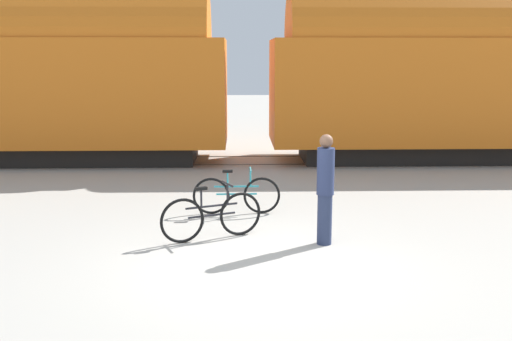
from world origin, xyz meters
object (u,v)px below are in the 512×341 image
at_px(person_in_navy, 325,188).
at_px(bicycle_black, 212,216).
at_px(freight_train, 249,73).
at_px(bicycle_teal, 237,195).

bearing_deg(person_in_navy, bicycle_black, 114.59).
height_order(freight_train, person_in_navy, freight_train).
distance_m(freight_train, bicycle_black, 8.15).
height_order(freight_train, bicycle_teal, freight_train).
xyz_separation_m(freight_train, bicycle_teal, (-0.36, -6.16, -2.21)).
distance_m(bicycle_black, person_in_navy, 1.97).
relative_size(freight_train, bicycle_black, 14.58).
bearing_deg(freight_train, bicycle_teal, -93.30).
relative_size(bicycle_teal, bicycle_black, 1.02).
bearing_deg(bicycle_teal, bicycle_black, -104.04).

